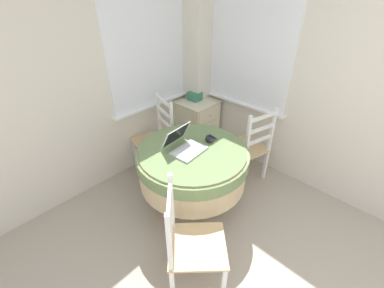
{
  "coord_description": "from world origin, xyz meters",
  "views": [
    {
      "loc": [
        -0.71,
        0.28,
        2.12
      ],
      "look_at": [
        0.91,
        1.84,
        0.67
      ],
      "focal_mm": 24.0,
      "sensor_mm": 36.0,
      "label": 1
    }
  ],
  "objects_px": {
    "cell_phone": "(211,137)",
    "corner_cabinet": "(197,124)",
    "dining_chair_near_back_window": "(156,138)",
    "storage_box": "(195,96)",
    "dining_chair_near_right_window": "(249,147)",
    "round_dining_table": "(192,163)",
    "dining_chair_camera_near": "(191,243)",
    "laptop": "(184,145)",
    "computer_mouse": "(209,140)"
  },
  "relations": [
    {
      "from": "cell_phone",
      "to": "dining_chair_near_back_window",
      "type": "xyz_separation_m",
      "value": [
        -0.11,
        0.79,
        -0.3
      ]
    },
    {
      "from": "corner_cabinet",
      "to": "round_dining_table",
      "type": "bearing_deg",
      "value": -139.49
    },
    {
      "from": "round_dining_table",
      "to": "dining_chair_camera_near",
      "type": "relative_size",
      "value": 1.13
    },
    {
      "from": "computer_mouse",
      "to": "cell_phone",
      "type": "height_order",
      "value": "computer_mouse"
    },
    {
      "from": "cell_phone",
      "to": "dining_chair_near_right_window",
      "type": "bearing_deg",
      "value": -16.98
    },
    {
      "from": "round_dining_table",
      "to": "computer_mouse",
      "type": "relative_size",
      "value": 11.19
    },
    {
      "from": "dining_chair_near_right_window",
      "to": "dining_chair_camera_near",
      "type": "relative_size",
      "value": 1.0
    },
    {
      "from": "storage_box",
      "to": "computer_mouse",
      "type": "bearing_deg",
      "value": -129.49
    },
    {
      "from": "dining_chair_camera_near",
      "to": "cell_phone",
      "type": "bearing_deg",
      "value": 32.22
    },
    {
      "from": "dining_chair_near_back_window",
      "to": "laptop",
      "type": "bearing_deg",
      "value": -107.32
    },
    {
      "from": "dining_chair_near_right_window",
      "to": "computer_mouse",
      "type": "bearing_deg",
      "value": 168.3
    },
    {
      "from": "round_dining_table",
      "to": "dining_chair_near_right_window",
      "type": "bearing_deg",
      "value": -10.49
    },
    {
      "from": "computer_mouse",
      "to": "corner_cabinet",
      "type": "bearing_deg",
      "value": 48.94
    },
    {
      "from": "cell_phone",
      "to": "corner_cabinet",
      "type": "height_order",
      "value": "cell_phone"
    },
    {
      "from": "round_dining_table",
      "to": "cell_phone",
      "type": "height_order",
      "value": "cell_phone"
    },
    {
      "from": "dining_chair_near_right_window",
      "to": "storage_box",
      "type": "xyz_separation_m",
      "value": [
        0.14,
        1.01,
        0.32
      ]
    },
    {
      "from": "dining_chair_near_right_window",
      "to": "corner_cabinet",
      "type": "bearing_deg",
      "value": 82.09
    },
    {
      "from": "cell_phone",
      "to": "storage_box",
      "type": "height_order",
      "value": "storage_box"
    },
    {
      "from": "round_dining_table",
      "to": "laptop",
      "type": "height_order",
      "value": "laptop"
    },
    {
      "from": "dining_chair_near_back_window",
      "to": "corner_cabinet",
      "type": "xyz_separation_m",
      "value": [
        0.76,
        0.0,
        -0.09
      ]
    },
    {
      "from": "dining_chair_near_right_window",
      "to": "cell_phone",
      "type": "bearing_deg",
      "value": 163.02
    },
    {
      "from": "cell_phone",
      "to": "dining_chair_near_back_window",
      "type": "height_order",
      "value": "dining_chair_near_back_window"
    },
    {
      "from": "laptop",
      "to": "corner_cabinet",
      "type": "height_order",
      "value": "laptop"
    },
    {
      "from": "corner_cabinet",
      "to": "dining_chair_near_back_window",
      "type": "bearing_deg",
      "value": -179.94
    },
    {
      "from": "computer_mouse",
      "to": "dining_chair_near_back_window",
      "type": "relative_size",
      "value": 0.1
    },
    {
      "from": "computer_mouse",
      "to": "dining_chair_near_right_window",
      "type": "bearing_deg",
      "value": -11.7
    },
    {
      "from": "corner_cabinet",
      "to": "dining_chair_near_right_window",
      "type": "bearing_deg",
      "value": -97.91
    },
    {
      "from": "dining_chair_near_back_window",
      "to": "dining_chair_near_right_window",
      "type": "relative_size",
      "value": 1.0
    },
    {
      "from": "computer_mouse",
      "to": "cell_phone",
      "type": "distance_m",
      "value": 0.09
    },
    {
      "from": "dining_chair_near_back_window",
      "to": "storage_box",
      "type": "height_order",
      "value": "dining_chair_near_back_window"
    },
    {
      "from": "round_dining_table",
      "to": "corner_cabinet",
      "type": "bearing_deg",
      "value": 40.51
    },
    {
      "from": "dining_chair_near_right_window",
      "to": "storage_box",
      "type": "bearing_deg",
      "value": 82.09
    },
    {
      "from": "laptop",
      "to": "dining_chair_camera_near",
      "type": "bearing_deg",
      "value": -132.0
    },
    {
      "from": "storage_box",
      "to": "cell_phone",
      "type": "bearing_deg",
      "value": -127.56
    },
    {
      "from": "computer_mouse",
      "to": "dining_chair_near_back_window",
      "type": "xyz_separation_m",
      "value": [
        -0.04,
        0.83,
        -0.32
      ]
    },
    {
      "from": "laptop",
      "to": "dining_chair_near_back_window",
      "type": "xyz_separation_m",
      "value": [
        0.23,
        0.74,
        -0.34
      ]
    },
    {
      "from": "cell_phone",
      "to": "corner_cabinet",
      "type": "bearing_deg",
      "value": 50.85
    },
    {
      "from": "laptop",
      "to": "dining_chair_near_right_window",
      "type": "xyz_separation_m",
      "value": [
        0.86,
        -0.21,
        -0.34
      ]
    },
    {
      "from": "cell_phone",
      "to": "computer_mouse",
      "type": "bearing_deg",
      "value": -155.21
    },
    {
      "from": "laptop",
      "to": "storage_box",
      "type": "xyz_separation_m",
      "value": [
        1.0,
        0.8,
        -0.02
      ]
    },
    {
      "from": "cell_phone",
      "to": "dining_chair_camera_near",
      "type": "xyz_separation_m",
      "value": [
        -0.9,
        -0.57,
        -0.3
      ]
    },
    {
      "from": "dining_chair_camera_near",
      "to": "round_dining_table",
      "type": "bearing_deg",
      "value": 42.63
    },
    {
      "from": "computer_mouse",
      "to": "dining_chair_near_back_window",
      "type": "height_order",
      "value": "dining_chair_near_back_window"
    },
    {
      "from": "dining_chair_camera_near",
      "to": "dining_chair_near_right_window",
      "type": "bearing_deg",
      "value": 16.16
    },
    {
      "from": "cell_phone",
      "to": "corner_cabinet",
      "type": "distance_m",
      "value": 1.09
    },
    {
      "from": "round_dining_table",
      "to": "laptop",
      "type": "distance_m",
      "value": 0.23
    },
    {
      "from": "round_dining_table",
      "to": "dining_chair_near_right_window",
      "type": "relative_size",
      "value": 1.13
    },
    {
      "from": "round_dining_table",
      "to": "dining_chair_camera_near",
      "type": "xyz_separation_m",
      "value": [
        -0.61,
        -0.56,
        -0.13
      ]
    },
    {
      "from": "cell_phone",
      "to": "dining_chair_camera_near",
      "type": "height_order",
      "value": "dining_chair_camera_near"
    },
    {
      "from": "round_dining_table",
      "to": "dining_chair_near_right_window",
      "type": "height_order",
      "value": "dining_chair_near_right_window"
    }
  ]
}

